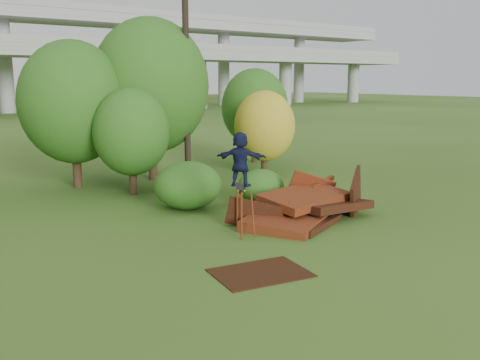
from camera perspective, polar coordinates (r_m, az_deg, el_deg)
ground at (r=15.71m, az=6.83°, el=-6.50°), size 240.00×240.00×0.00m
scrap_pile at (r=17.98m, az=6.92°, el=-2.99°), size 5.59×3.61×2.02m
grind_rail at (r=16.14m, az=-0.07°, el=-2.31°), size 0.94×1.45×1.44m
skateboard at (r=15.70m, az=0.04°, el=-0.71°), size 0.67×0.87×0.09m
skater at (r=15.56m, az=0.04°, el=2.25°), size 1.32×1.45×1.61m
flat_plate at (r=13.14m, az=2.20°, el=-9.87°), size 2.51×2.01×0.03m
tree_1 at (r=23.69m, az=-17.36°, el=7.92°), size 4.49×4.49×6.25m
tree_2 at (r=21.79m, az=-11.52°, el=5.03°), size 3.05×3.05×4.30m
tree_3 at (r=24.85m, az=-9.53°, el=9.85°), size 5.30×5.30×7.35m
tree_4 at (r=25.92m, az=2.63°, el=5.77°), size 2.96×2.96×4.09m
tree_5 at (r=29.86m, az=1.58°, el=7.76°), size 3.70×3.70×5.20m
shrub_left at (r=19.30m, az=-5.57°, el=-0.56°), size 2.49×2.30×1.72m
shrub_right at (r=20.13m, az=2.22°, el=-0.67°), size 1.83×1.68×1.30m
utility_pole at (r=23.94m, az=-5.75°, el=11.76°), size 1.40×0.28×10.00m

